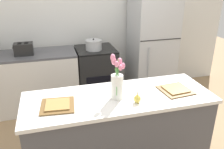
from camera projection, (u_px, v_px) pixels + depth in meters
back_wall at (84, 15)px, 3.85m from camera, size 5.20×0.08×2.70m
kitchen_island at (118, 134)px, 2.42m from camera, size 1.80×0.66×0.89m
back_counter at (21, 83)px, 3.59m from camera, size 1.68×0.60×0.89m
stove_range at (96, 75)px, 3.87m from camera, size 0.60×0.61×0.89m
refrigerator at (151, 47)px, 3.95m from camera, size 0.68×0.67×1.69m
flower_vase at (117, 82)px, 2.15m from camera, size 0.14×0.18×0.44m
pear_figurine at (137, 99)px, 2.12m from camera, size 0.06×0.06×0.11m
plate_setting_left at (58, 105)px, 2.07m from camera, size 0.31×0.31×0.02m
plate_setting_right at (175, 90)px, 2.35m from camera, size 0.31×0.31×0.02m
toaster at (24, 49)px, 3.38m from camera, size 0.28×0.18×0.17m
cooking_pot at (94, 45)px, 3.60m from camera, size 0.25×0.25×0.18m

